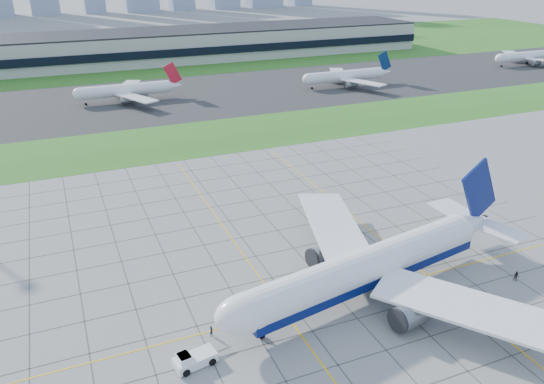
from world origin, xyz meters
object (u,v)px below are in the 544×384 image
(pushback_tug, at_px, (193,359))
(distant_jet_1, at_px, (127,90))
(crew_near, at_px, (211,331))
(crew_far, at_px, (516,276))
(airliner, at_px, (369,267))
(distant_jet_3, at_px, (528,56))
(distant_jet_2, at_px, (346,76))

(pushback_tug, bearing_deg, distant_jet_1, 74.13)
(crew_near, relative_size, crew_far, 0.95)
(crew_near, height_order, crew_far, crew_far)
(airliner, distance_m, crew_far, 27.55)
(distant_jet_3, bearing_deg, crew_near, -146.06)
(pushback_tug, height_order, crew_near, pushback_tug)
(distant_jet_1, distance_m, distant_jet_2, 93.51)
(pushback_tug, relative_size, distant_jet_2, 0.21)
(distant_jet_3, bearing_deg, distant_jet_1, 179.13)
(crew_near, bearing_deg, airliner, -47.70)
(crew_near, bearing_deg, distant_jet_2, 4.79)
(distant_jet_2, distance_m, distant_jet_3, 113.64)
(distant_jet_1, bearing_deg, airliner, -83.53)
(pushback_tug, relative_size, crew_far, 4.64)
(airliner, relative_size, crew_far, 31.84)
(distant_jet_2, bearing_deg, airliner, -118.71)
(airliner, xyz_separation_m, distant_jet_2, (76.11, 138.95, -0.74))
(pushback_tug, xyz_separation_m, distant_jet_3, (221.28, 151.22, 3.41))
(distant_jet_1, height_order, distant_jet_3, same)
(airliner, relative_size, pushback_tug, 6.86)
(crew_far, height_order, distant_jet_1, distant_jet_1)
(crew_far, distance_m, distant_jet_1, 161.72)
(crew_far, bearing_deg, crew_near, -136.80)
(crew_far, xyz_separation_m, distant_jet_3, (163.24, 152.67, 3.54))
(pushback_tug, distance_m, distant_jet_2, 180.32)
(crew_near, bearing_deg, crew_far, -55.52)
(pushback_tug, distance_m, crew_far, 58.06)
(crew_far, height_order, distant_jet_2, distant_jet_2)
(airliner, bearing_deg, pushback_tug, 179.51)
(pushback_tug, bearing_deg, crew_near, 40.16)
(distant_jet_2, height_order, distant_jet_3, same)
(airliner, xyz_separation_m, crew_far, (26.31, -6.98, -4.28))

